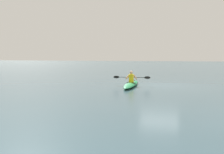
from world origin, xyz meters
TOP-DOWN VIEW (x-y plane):
  - ground_plane at (0.00, 0.00)m, footprint 160.00×160.00m
  - kayak at (1.76, 0.77)m, footprint 0.89×4.70m
  - kayaker at (1.76, 0.74)m, footprint 2.43×0.44m

SIDE VIEW (x-z plane):
  - ground_plane at x=0.00m, z-range 0.00..0.00m
  - kayak at x=1.76m, z-range 0.00..0.25m
  - kayaker at x=1.76m, z-range 0.19..0.94m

